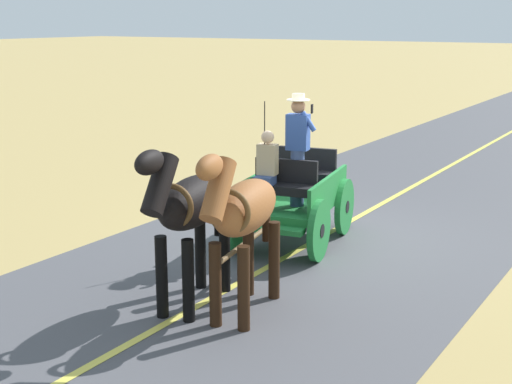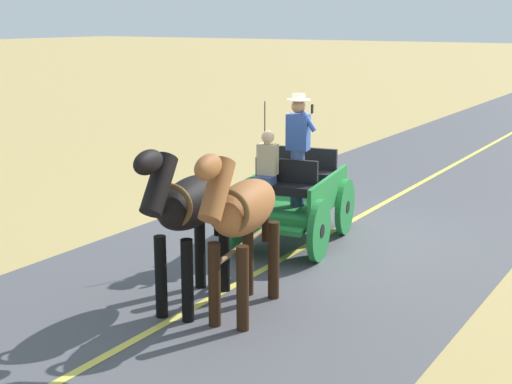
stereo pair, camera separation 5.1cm
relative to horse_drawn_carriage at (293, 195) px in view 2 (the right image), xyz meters
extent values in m
plane|color=tan|center=(-0.26, -0.63, -0.82)|extent=(200.00, 200.00, 0.00)
cube|color=#4C4C51|center=(-0.26, -0.63, -0.81)|extent=(6.20, 160.00, 0.01)
cube|color=#DBCC4C|center=(-0.26, -0.63, -0.81)|extent=(0.12, 160.00, 0.00)
cube|color=#1E7233|center=(0.02, -0.08, -0.16)|extent=(1.58, 2.38, 0.12)
cube|color=#1E7233|center=(-0.54, -0.19, 0.12)|extent=(0.44, 2.07, 0.44)
cube|color=#1E7233|center=(0.58, 0.02, 0.12)|extent=(0.44, 2.07, 0.44)
cube|color=#1E7233|center=(-0.20, 1.12, -0.26)|extent=(1.11, 0.43, 0.08)
cube|color=#1E7233|center=(0.24, -1.26, -0.34)|extent=(0.74, 0.33, 0.06)
cube|color=black|center=(-0.09, 0.51, 0.22)|extent=(1.07, 0.54, 0.14)
cube|color=black|center=(-0.06, 0.34, 0.44)|extent=(1.02, 0.26, 0.44)
cube|color=black|center=(0.11, -0.57, 0.22)|extent=(1.07, 0.54, 0.14)
cube|color=black|center=(0.14, -0.75, 0.44)|extent=(1.02, 0.26, 0.44)
cylinder|color=#1E7233|center=(-0.76, 0.56, -0.34)|extent=(0.27, 0.96, 0.96)
cylinder|color=black|center=(-0.76, 0.56, -0.34)|extent=(0.16, 0.23, 0.21)
cylinder|color=#1E7233|center=(0.52, 0.79, -0.34)|extent=(0.27, 0.96, 0.96)
cylinder|color=black|center=(0.52, 0.79, -0.34)|extent=(0.16, 0.23, 0.21)
cylinder|color=#1E7233|center=(-0.48, -0.96, -0.34)|extent=(0.27, 0.96, 0.96)
cylinder|color=black|center=(-0.48, -0.96, -0.34)|extent=(0.16, 0.23, 0.21)
cylinder|color=#1E7233|center=(0.80, -0.72, -0.34)|extent=(0.27, 0.96, 0.96)
cylinder|color=black|center=(0.80, -0.72, -0.34)|extent=(0.16, 0.23, 0.21)
cylinder|color=brown|center=(-0.38, 2.08, -0.21)|extent=(0.43, 1.98, 0.07)
cylinder|color=black|center=(0.20, 0.57, 0.92)|extent=(0.02, 0.02, 1.30)
cylinder|color=#384C7F|center=(-0.19, 0.22, 0.35)|extent=(0.22, 0.22, 0.90)
cube|color=#2D4C99|center=(-0.19, 0.22, 1.08)|extent=(0.37, 0.28, 0.56)
sphere|color=#9E7051|center=(-0.19, 0.22, 1.48)|extent=(0.22, 0.22, 0.22)
cylinder|color=beige|center=(-0.19, 0.22, 1.58)|extent=(0.36, 0.36, 0.01)
cylinder|color=beige|center=(-0.19, 0.22, 1.63)|extent=(0.20, 0.20, 0.10)
cylinder|color=#2D4C99|center=(-0.37, 0.22, 1.26)|extent=(0.27, 0.13, 0.32)
cube|color=black|center=(-0.44, 0.23, 1.46)|extent=(0.03, 0.07, 0.14)
cube|color=#384C7F|center=(0.13, 0.68, 0.36)|extent=(0.33, 0.37, 0.14)
cube|color=tan|center=(0.15, 0.56, 0.67)|extent=(0.33, 0.25, 0.48)
sphere|color=beige|center=(0.15, 0.56, 1.02)|extent=(0.20, 0.20, 0.20)
ellipsoid|color=brown|center=(-0.88, 2.80, 0.55)|extent=(0.85, 1.64, 0.64)
cylinder|color=black|center=(-1.16, 3.30, -0.29)|extent=(0.15, 0.15, 1.05)
cylinder|color=black|center=(-0.81, 3.37, -0.29)|extent=(0.15, 0.15, 1.05)
cylinder|color=black|center=(-0.95, 2.23, -0.29)|extent=(0.15, 0.15, 1.05)
cylinder|color=black|center=(-0.60, 2.30, -0.29)|extent=(0.15, 0.15, 1.05)
cylinder|color=brown|center=(-1.04, 3.63, 0.95)|extent=(0.38, 0.69, 0.73)
ellipsoid|color=brown|center=(-1.08, 3.85, 1.26)|extent=(0.32, 0.57, 0.28)
cube|color=black|center=(-1.04, 3.61, 0.99)|extent=(0.16, 0.50, 0.56)
cylinder|color=black|center=(-0.74, 2.08, 0.25)|extent=(0.11, 0.11, 0.70)
torus|color=brown|center=(-0.98, 3.34, 0.63)|extent=(0.55, 0.18, 0.55)
ellipsoid|color=black|center=(-0.17, 2.93, 0.55)|extent=(0.83, 1.63, 0.64)
cylinder|color=black|center=(-0.45, 3.44, -0.29)|extent=(0.15, 0.15, 1.05)
cylinder|color=black|center=(-0.09, 3.50, -0.29)|extent=(0.15, 0.15, 1.05)
cylinder|color=black|center=(-0.26, 2.36, -0.29)|extent=(0.15, 0.15, 1.05)
cylinder|color=black|center=(0.10, 2.43, -0.29)|extent=(0.15, 0.15, 1.05)
cylinder|color=black|center=(-0.32, 3.76, 0.95)|extent=(0.37, 0.68, 0.73)
ellipsoid|color=black|center=(-0.36, 3.98, 1.26)|extent=(0.31, 0.57, 0.28)
cube|color=black|center=(-0.32, 3.74, 0.99)|extent=(0.15, 0.51, 0.56)
cylinder|color=black|center=(-0.04, 2.20, 0.25)|extent=(0.11, 0.11, 0.70)
torus|color=brown|center=(-0.27, 3.47, 0.63)|extent=(0.55, 0.17, 0.55)
camera|label=1|loc=(-5.51, 10.06, 2.82)|focal=50.92mm
camera|label=2|loc=(-5.56, 10.03, 2.82)|focal=50.92mm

